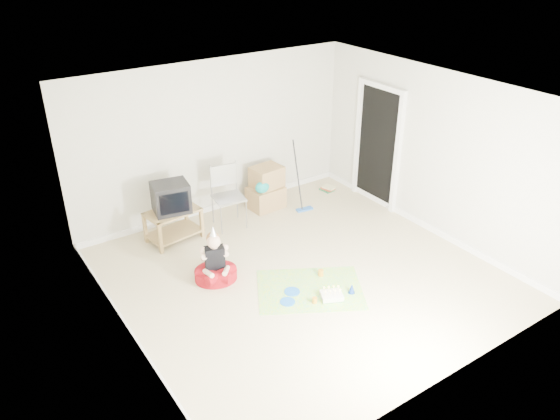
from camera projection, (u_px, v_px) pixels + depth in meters
ground at (301, 275)px, 7.77m from camera, size 5.00×5.00×0.00m
doorway_recess at (378, 147)px, 9.41m from camera, size 0.02×0.90×2.05m
tv_stand at (173, 223)px, 8.52m from camera, size 0.88×0.62×0.51m
crt_tv at (171, 197)px, 8.32m from camera, size 0.61×0.53×0.46m
folding_chair at (229, 198)px, 8.83m from camera, size 0.54×0.52×1.05m
cardboard_boxes at (266, 189)px, 9.49m from camera, size 0.63×0.50×0.75m
floor_mop at (305, 197)px, 9.43m from camera, size 0.31×0.40×1.19m
book_pile at (328, 188)px, 10.24m from camera, size 0.22×0.26×0.08m
seated_woman at (215, 268)px, 7.60m from camera, size 0.75×0.75×0.86m
party_mat at (310, 289)px, 7.46m from camera, size 1.74×1.60×0.01m
birthday_cake at (332, 296)px, 7.26m from camera, size 0.35×0.32×0.14m
blue_plate_near at (292, 292)px, 7.40m from camera, size 0.30×0.30×0.01m
blue_plate_far at (288, 302)px, 7.20m from camera, size 0.25×0.25×0.01m
orange_cup_near at (321, 273)px, 7.73m from camera, size 0.11×0.11×0.09m
orange_cup_far at (315, 300)px, 7.17m from camera, size 0.09×0.09×0.08m
blue_party_hat at (352, 288)px, 7.35m from camera, size 0.12×0.12×0.14m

